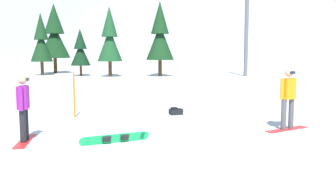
# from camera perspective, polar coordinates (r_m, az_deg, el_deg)

# --- Properties ---
(ground_plane) EXTENTS (800.00, 800.00, 0.00)m
(ground_plane) POSITION_cam_1_polar(r_m,az_deg,el_deg) (9.01, -4.49, -8.04)
(ground_plane) COLOR white
(snowboarder_foreground) EXTENTS (0.64, 1.55, 1.69)m
(snowboarder_foreground) POSITION_cam_1_polar(r_m,az_deg,el_deg) (10.09, -20.99, -1.74)
(snowboarder_foreground) COLOR red
(snowboarder_foreground) RESTS_ON ground_plane
(snowboarder_midground) EXTENTS (1.39, 1.14, 1.78)m
(snowboarder_midground) POSITION_cam_1_polar(r_m,az_deg,el_deg) (11.40, 17.66, -0.43)
(snowboarder_midground) COLOR red
(snowboarder_midground) RESTS_ON ground_plane
(loose_snowboard_far_spare) EXTENTS (1.63, 0.99, 0.24)m
(loose_snowboard_far_spare) POSITION_cam_1_polar(r_m,az_deg,el_deg) (9.48, -7.96, -6.57)
(loose_snowboard_far_spare) COLOR #19B259
(loose_snowboard_far_spare) RESTS_ON ground_plane
(backpack_black) EXTENTS (0.54, 0.48, 0.26)m
(backpack_black) POSITION_cam_1_polar(r_m,az_deg,el_deg) (13.61, 1.18, -2.56)
(backpack_black) COLOR black
(backpack_black) RESTS_ON ground_plane
(trail_marker_pole) EXTENTS (0.06, 0.06, 1.56)m
(trail_marker_pole) POSITION_cam_1_polar(r_m,az_deg,el_deg) (13.33, -13.98, -0.06)
(trail_marker_pole) COLOR orange
(trail_marker_pole) RESTS_ON ground_plane
(pine_tree_young) EXTENTS (3.14, 3.14, 7.20)m
(pine_tree_young) POSITION_cam_1_polar(r_m,az_deg,el_deg) (41.31, -16.77, 8.55)
(pine_tree_young) COLOR #472D19
(pine_tree_young) RESTS_ON ground_plane
(pine_tree_short) EXTENTS (1.85, 1.85, 4.37)m
(pine_tree_short) POSITION_cam_1_polar(r_m,az_deg,el_deg) (36.15, -13.09, 6.54)
(pine_tree_short) COLOR #472D19
(pine_tree_short) RESTS_ON ground_plane
(pine_tree_broad) EXTENTS (2.05, 2.05, 5.92)m
(pine_tree_broad) POSITION_cam_1_polar(r_m,az_deg,el_deg) (38.00, -18.60, 7.63)
(pine_tree_broad) COLOR #472D19
(pine_tree_broad) RESTS_ON ground_plane
(pine_tree_twin) EXTENTS (2.24, 2.24, 6.27)m
(pine_tree_twin) POSITION_cam_1_polar(r_m,az_deg,el_deg) (34.47, -8.80, 8.36)
(pine_tree_twin) COLOR #472D19
(pine_tree_twin) RESTS_ON ground_plane
(pine_tree_leaning) EXTENTS (2.54, 2.54, 6.78)m
(pine_tree_leaning) POSITION_cam_1_polar(r_m,az_deg,el_deg) (34.61, -1.22, 8.89)
(pine_tree_leaning) COLOR #472D19
(pine_tree_leaning) RESTS_ON ground_plane
(ski_lift_tower) EXTENTS (2.95, 0.36, 8.72)m
(ski_lift_tower) POSITION_cam_1_polar(r_m,az_deg,el_deg) (35.78, 11.78, 10.75)
(ski_lift_tower) COLOR #595B60
(ski_lift_tower) RESTS_ON ground_plane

